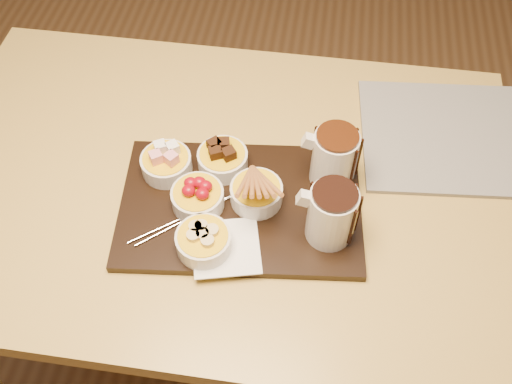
# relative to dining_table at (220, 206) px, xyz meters

# --- Properties ---
(ground) EXTENTS (5.00, 5.00, 0.00)m
(ground) POSITION_rel_dining_table_xyz_m (0.00, 0.00, -0.65)
(ground) COLOR brown
(ground) RESTS_ON ground
(dining_table) EXTENTS (1.20, 0.80, 0.75)m
(dining_table) POSITION_rel_dining_table_xyz_m (0.00, 0.00, 0.00)
(dining_table) COLOR #BB9A45
(dining_table) RESTS_ON ground
(serving_board) EXTENTS (0.49, 0.35, 0.02)m
(serving_board) POSITION_rel_dining_table_xyz_m (0.06, -0.07, 0.11)
(serving_board) COLOR black
(serving_board) RESTS_ON dining_table
(napkin) EXTENTS (0.15, 0.15, 0.00)m
(napkin) POSITION_rel_dining_table_xyz_m (0.05, -0.17, 0.12)
(napkin) COLOR white
(napkin) RESTS_ON serving_board
(bowl_marshmallows) EXTENTS (0.10, 0.10, 0.04)m
(bowl_marshmallows) POSITION_rel_dining_table_xyz_m (-0.10, -0.01, 0.14)
(bowl_marshmallows) COLOR silver
(bowl_marshmallows) RESTS_ON serving_board
(bowl_cake) EXTENTS (0.10, 0.10, 0.04)m
(bowl_cake) POSITION_rel_dining_table_xyz_m (0.01, 0.02, 0.14)
(bowl_cake) COLOR silver
(bowl_cake) RESTS_ON serving_board
(bowl_strawberries) EXTENTS (0.10, 0.10, 0.04)m
(bowl_strawberries) POSITION_rel_dining_table_xyz_m (-0.02, -0.08, 0.14)
(bowl_strawberries) COLOR silver
(bowl_strawberries) RESTS_ON serving_board
(bowl_biscotti) EXTENTS (0.10, 0.10, 0.04)m
(bowl_biscotti) POSITION_rel_dining_table_xyz_m (0.09, -0.05, 0.14)
(bowl_biscotti) COLOR silver
(bowl_biscotti) RESTS_ON serving_board
(bowl_bananas) EXTENTS (0.10, 0.10, 0.04)m
(bowl_bananas) POSITION_rel_dining_table_xyz_m (0.01, -0.17, 0.14)
(bowl_bananas) COLOR silver
(bowl_bananas) RESTS_ON serving_board
(pitcher_dark_chocolate) EXTENTS (0.09, 0.09, 0.12)m
(pitcher_dark_chocolate) POSITION_rel_dining_table_xyz_m (0.23, -0.11, 0.18)
(pitcher_dark_chocolate) COLOR silver
(pitcher_dark_chocolate) RESTS_ON serving_board
(pitcher_milk_chocolate) EXTENTS (0.09, 0.09, 0.12)m
(pitcher_milk_chocolate) POSITION_rel_dining_table_xyz_m (0.23, 0.02, 0.18)
(pitcher_milk_chocolate) COLOR silver
(pitcher_milk_chocolate) RESTS_ON serving_board
(fondue_skewers) EXTENTS (0.18, 0.22, 0.01)m
(fondue_skewers) POSITION_rel_dining_table_xyz_m (-0.03, -0.11, 0.12)
(fondue_skewers) COLOR silver
(fondue_skewers) RESTS_ON serving_board
(newspaper) EXTENTS (0.42, 0.35, 0.01)m
(newspaper) POSITION_rel_dining_table_xyz_m (0.48, 0.18, 0.10)
(newspaper) COLOR beige
(newspaper) RESTS_ON dining_table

